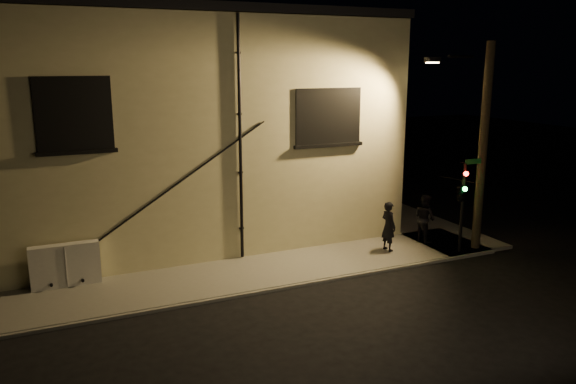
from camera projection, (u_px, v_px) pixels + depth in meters
name	position (u px, v px, depth m)	size (l,w,h in m)	color
ground	(325.00, 281.00, 18.09)	(90.00, 90.00, 0.00)	black
sidewalk	(301.00, 237.00, 22.46)	(21.00, 16.00, 0.12)	slate
building	(166.00, 122.00, 23.91)	(16.20, 12.23, 8.80)	beige
utility_cabinet	(65.00, 265.00, 17.28)	(2.05, 0.35, 1.35)	silver
pedestrian_a	(388.00, 226.00, 20.53)	(0.67, 0.44, 1.84)	black
pedestrian_b	(425.00, 218.00, 21.58)	(0.90, 0.70, 1.86)	black
traffic_signal	(461.00, 192.00, 19.88)	(1.36, 2.02, 3.42)	black
streetlamp_pole	(480.00, 144.00, 20.19)	(2.04, 1.40, 7.62)	black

